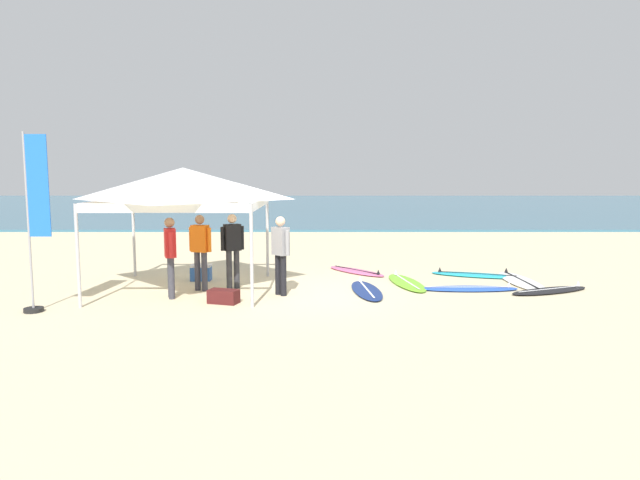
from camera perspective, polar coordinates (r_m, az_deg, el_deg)
name	(u,v)px	position (r m, az deg, el deg)	size (l,w,h in m)	color
ground_plane	(296,293)	(12.72, -2.43, -5.30)	(80.00, 80.00, 0.00)	beige
sea	(312,206)	(43.35, -0.77, 3.36)	(80.00, 36.00, 0.10)	#386B84
canopy_tent	(182,184)	(13.17, -13.47, 5.42)	(3.52, 3.52, 2.75)	#B7B7BC
surfboard_blue	(468,288)	(13.47, 14.43, -4.67)	(2.24, 0.61, 0.19)	blue
surfboard_lime	(406,282)	(13.89, 8.47, -4.18)	(0.94, 2.33, 0.19)	#7AD12D
surfboard_navy	(366,290)	(12.90, 4.54, -4.98)	(0.79, 2.24, 0.19)	navy
surfboard_cyan	(475,275)	(15.26, 15.14, -3.35)	(2.36, 1.36, 0.19)	#23B2CC
surfboard_pink	(356,271)	(15.30, 3.55, -3.10)	(1.69, 1.88, 0.19)	pink
surfboard_black	(549,290)	(13.82, 21.73, -4.65)	(2.12, 1.32, 0.19)	black
surfboard_white	(520,281)	(14.74, 19.20, -3.85)	(0.75, 2.56, 0.19)	white
person_orange	(199,247)	(13.11, -11.85, -0.69)	(0.52, 0.33, 1.71)	#383842
person_red	(169,252)	(12.47, -14.69, -1.15)	(0.33, 0.52, 1.71)	#383842
person_black	(232,246)	(13.22, -8.74, -0.56)	(0.50, 0.36, 1.71)	#2D2D33
person_grey	(280,250)	(12.39, -4.01, -0.99)	(0.41, 0.42, 1.71)	black
banner_flag	(34,230)	(12.06, -26.48, 0.89)	(0.60, 0.36, 3.40)	#99999E
gear_bag_near_tent	(223,296)	(11.91, -9.62, -5.54)	(0.60, 0.32, 0.28)	#4C1919
cooler_box	(200,273)	(14.45, -11.78, -3.17)	(0.50, 0.36, 0.39)	#2D60B7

